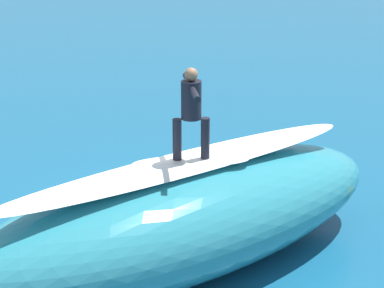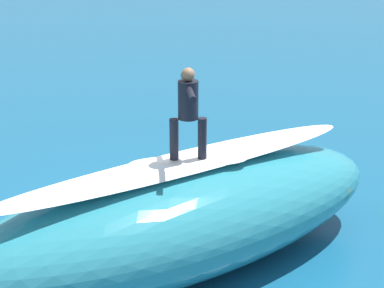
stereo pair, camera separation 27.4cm
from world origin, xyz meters
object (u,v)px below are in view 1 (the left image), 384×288
at_px(surfboard_riding, 191,161).
at_px(surfboard_paddling, 193,164).
at_px(surfer_paddling, 188,159).
at_px(surfer_riding, 191,107).

relative_size(surfboard_riding, surfboard_paddling, 0.91).
relative_size(surfboard_riding, surfer_paddling, 1.13).
bearing_deg(surfer_riding, surfboard_paddling, -97.88).
distance_m(surfboard_riding, surfer_riding, 0.92).
bearing_deg(surfboard_riding, surfer_riding, -157.70).
height_order(surfboard_riding, surfer_paddling, surfboard_riding).
xyz_separation_m(surfboard_riding, surfer_riding, (-0.00, 0.00, 0.92)).
bearing_deg(surfboard_paddling, surfer_riding, -127.16).
xyz_separation_m(surfboard_paddling, surfer_paddling, (0.13, 0.02, 0.17)).
distance_m(surfboard_riding, surfer_paddling, 4.70).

